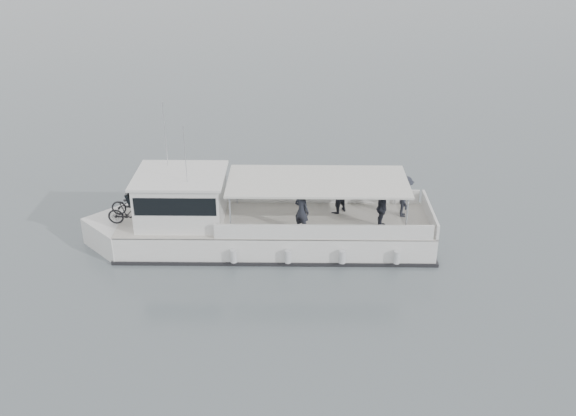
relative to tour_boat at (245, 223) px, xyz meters
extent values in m
plane|color=#50595E|center=(-1.68, -2.80, -0.96)|extent=(1400.00, 1400.00, 0.00)
cube|color=white|center=(1.19, -0.26, -0.50)|extent=(12.64, 5.77, 1.33)
cube|color=white|center=(-4.79, 1.03, -0.50)|extent=(3.24, 3.24, 1.33)
cube|color=beige|center=(1.19, -0.26, 0.16)|extent=(12.64, 5.77, 0.06)
cube|color=black|center=(1.19, -0.26, -0.91)|extent=(12.87, 5.93, 0.18)
cube|color=white|center=(3.32, 0.89, 0.47)|extent=(7.99, 1.82, 0.61)
cube|color=white|center=(2.66, -2.18, 0.47)|extent=(7.99, 1.82, 0.61)
cube|color=white|center=(7.12, -1.54, 0.47)|extent=(0.79, 3.21, 0.61)
cube|color=white|center=(-2.39, 0.51, 1.08)|extent=(3.77, 3.38, 1.83)
cube|color=black|center=(-3.94, 0.85, 1.23)|extent=(1.10, 2.61, 1.18)
cube|color=black|center=(-2.39, 0.51, 1.38)|extent=(3.58, 3.37, 0.71)
cube|color=white|center=(-2.39, 0.51, 2.05)|extent=(4.01, 3.62, 0.10)
cube|color=silver|center=(2.79, -0.60, 1.84)|extent=(7.42, 4.45, 0.08)
cylinder|color=silver|center=(-0.70, -1.31, 1.00)|extent=(0.07, 0.07, 1.68)
cylinder|color=silver|center=(-0.10, 1.48, 1.00)|extent=(0.07, 0.07, 1.68)
cylinder|color=silver|center=(5.67, -2.68, 1.00)|extent=(0.07, 0.07, 1.68)
cylinder|color=silver|center=(6.28, 0.11, 1.00)|extent=(0.07, 0.07, 1.68)
cylinder|color=silver|center=(-2.80, 1.54, 3.37)|extent=(0.04, 0.04, 2.65)
cylinder|color=silver|center=(-2.15, -0.27, 3.17)|extent=(0.04, 0.04, 2.24)
cylinder|color=silver|center=(-0.68, -1.69, -0.45)|extent=(0.29, 0.29, 0.51)
cylinder|color=silver|center=(1.31, -2.12, -0.45)|extent=(0.29, 0.29, 0.51)
cylinder|color=silver|center=(3.31, -2.55, -0.45)|extent=(0.29, 0.29, 0.51)
cylinder|color=silver|center=(5.30, -2.98, -0.45)|extent=(0.29, 0.29, 0.51)
imported|color=black|center=(-4.30, 1.34, 0.62)|extent=(1.84, 0.96, 0.92)
imported|color=black|center=(-4.47, 0.55, 0.64)|extent=(1.67, 0.78, 0.97)
imported|color=#242731|center=(2.00, -1.37, 1.02)|extent=(0.72, 0.74, 1.71)
imported|color=#242731|center=(3.73, -0.08, 1.02)|extent=(1.03, 0.95, 1.71)
imported|color=#242731|center=(5.05, -1.72, 1.02)|extent=(0.59, 1.06, 1.71)
imported|color=#242731|center=(6.26, -0.93, 1.02)|extent=(0.95, 1.25, 1.71)
camera|label=1|loc=(-2.79, -22.46, 11.75)|focal=40.00mm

